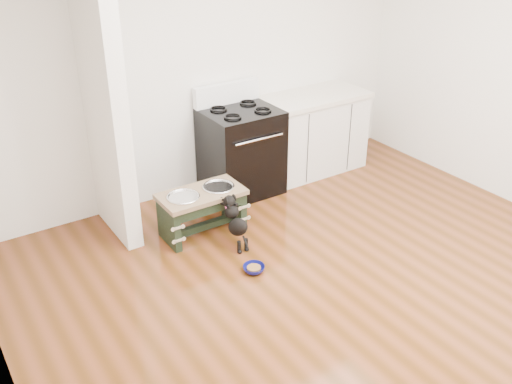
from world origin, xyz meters
name	(u,v)px	position (x,y,z in m)	size (l,w,h in m)	color
ground	(358,302)	(0.00, 0.00, 0.00)	(5.00, 5.00, 0.00)	#4A280D
room_shell	(378,108)	(0.00, 0.00, 1.62)	(5.00, 5.00, 5.00)	silver
partition_wall	(103,95)	(-1.18, 2.10, 1.35)	(0.15, 0.80, 2.70)	silver
oven_range	(241,150)	(0.25, 2.16, 0.48)	(0.76, 0.69, 1.14)	black
cabinet_run	(312,133)	(1.23, 2.18, 0.45)	(1.24, 0.64, 0.91)	silver
dog_feeder	(202,204)	(-0.53, 1.60, 0.31)	(0.79, 0.42, 0.45)	black
puppy	(235,221)	(-0.39, 1.24, 0.27)	(0.14, 0.41, 0.48)	black
floor_bowl	(254,269)	(-0.47, 0.80, 0.03)	(0.22, 0.22, 0.06)	#0C0E5A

